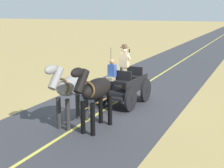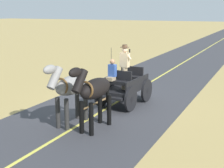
# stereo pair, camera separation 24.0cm
# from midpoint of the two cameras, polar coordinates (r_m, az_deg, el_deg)

# --- Properties ---
(ground_plane) EXTENTS (200.00, 200.00, 0.00)m
(ground_plane) POSITION_cam_midpoint_polar(r_m,az_deg,el_deg) (13.46, 1.38, -3.32)
(ground_plane) COLOR tan
(road_surface) EXTENTS (5.63, 160.00, 0.01)m
(road_surface) POSITION_cam_midpoint_polar(r_m,az_deg,el_deg) (13.46, 1.38, -3.30)
(road_surface) COLOR #38383D
(road_surface) RESTS_ON ground
(road_centre_stripe) EXTENTS (0.12, 160.00, 0.00)m
(road_centre_stripe) POSITION_cam_midpoint_polar(r_m,az_deg,el_deg) (13.46, 1.38, -3.28)
(road_centre_stripe) COLOR #DBCC4C
(road_centre_stripe) RESTS_ON road_surface
(horse_drawn_carriage) EXTENTS (1.54, 4.51, 2.50)m
(horse_drawn_carriage) POSITION_cam_midpoint_polar(r_m,az_deg,el_deg) (12.99, 2.69, -0.21)
(horse_drawn_carriage) COLOR black
(horse_drawn_carriage) RESTS_ON ground
(horse_near_side) EXTENTS (0.66, 2.13, 2.21)m
(horse_near_side) POSITION_cam_midpoint_polar(r_m,az_deg,el_deg) (10.08, -2.63, -1.18)
(horse_near_side) COLOR black
(horse_near_side) RESTS_ON ground
(horse_off_side) EXTENTS (0.65, 2.13, 2.21)m
(horse_off_side) POSITION_cam_midpoint_polar(r_m,az_deg,el_deg) (10.59, -6.98, -0.55)
(horse_off_side) COLOR gray
(horse_off_side) RESTS_ON ground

